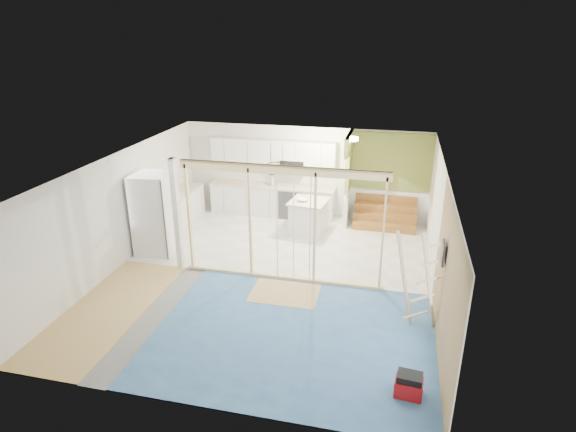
% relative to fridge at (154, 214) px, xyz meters
% --- Properties ---
extents(room, '(7.01, 8.01, 2.61)m').
position_rel_fridge_xyz_m(room, '(3.03, -0.66, 0.30)').
color(room, slate).
rests_on(room, ground).
extents(floor_overlays, '(7.00, 8.00, 0.03)m').
position_rel_fridge_xyz_m(floor_overlays, '(3.11, -0.60, -0.99)').
color(floor_overlays, silver).
rests_on(floor_overlays, room).
extents(stud_frame, '(4.66, 0.14, 2.60)m').
position_rel_fridge_xyz_m(stud_frame, '(2.76, -0.66, 0.61)').
color(stud_frame, beige).
rests_on(stud_frame, room).
extents(base_cabinets, '(4.45, 2.24, 0.93)m').
position_rel_fridge_xyz_m(base_cabinets, '(1.43, 2.70, -0.53)').
color(base_cabinets, silver).
rests_on(base_cabinets, room).
extents(upper_cabinets, '(3.60, 0.41, 0.85)m').
position_rel_fridge_xyz_m(upper_cabinets, '(2.19, 3.15, 0.82)').
color(upper_cabinets, silver).
rests_on(upper_cabinets, room).
extents(green_partition, '(2.25, 1.51, 2.60)m').
position_rel_fridge_xyz_m(green_partition, '(5.08, 2.99, -0.05)').
color(green_partition, olive).
rests_on(green_partition, room).
extents(pot_rack, '(0.52, 0.52, 0.72)m').
position_rel_fridge_xyz_m(pot_rack, '(2.73, 1.23, 1.00)').
color(pot_rack, black).
rests_on(pot_rack, room).
extents(sheathing_panel, '(0.02, 4.00, 2.60)m').
position_rel_fridge_xyz_m(sheathing_panel, '(6.51, -2.66, 0.30)').
color(sheathing_panel, '#A47F59').
rests_on(sheathing_panel, room).
extents(electrical_panel, '(0.04, 0.30, 0.40)m').
position_rel_fridge_xyz_m(electrical_panel, '(6.46, -2.06, 0.65)').
color(electrical_panel, '#3D3D42').
rests_on(electrical_panel, room).
extents(ceiling_light, '(0.32, 0.32, 0.08)m').
position_rel_fridge_xyz_m(ceiling_light, '(4.43, 2.34, 1.54)').
color(ceiling_light, '#FFEABF').
rests_on(ceiling_light, room).
extents(fridge, '(0.97, 0.94, 2.00)m').
position_rel_fridge_xyz_m(fridge, '(0.00, 0.00, 0.00)').
color(fridge, silver).
rests_on(fridge, room).
extents(island, '(1.06, 1.06, 0.92)m').
position_rel_fridge_xyz_m(island, '(3.41, 1.96, -0.54)').
color(island, white).
rests_on(island, room).
extents(bowl, '(0.30, 0.30, 0.07)m').
position_rel_fridge_xyz_m(bowl, '(3.26, 1.91, -0.04)').
color(bowl, silver).
rests_on(bowl, island).
extents(soap_bottle_a, '(0.15, 0.15, 0.33)m').
position_rel_fridge_xyz_m(soap_bottle_a, '(2.15, 2.98, 0.10)').
color(soap_bottle_a, '#A1A7B4').
rests_on(soap_bottle_a, base_cabinets).
extents(soap_bottle_b, '(0.10, 0.10, 0.20)m').
position_rel_fridge_xyz_m(soap_bottle_b, '(3.23, 3.10, 0.03)').
color(soap_bottle_b, silver).
rests_on(soap_bottle_b, base_cabinets).
extents(toolbox, '(0.44, 0.35, 0.39)m').
position_rel_fridge_xyz_m(toolbox, '(6.03, -3.72, -0.81)').
color(toolbox, maroon).
rests_on(toolbox, room).
extents(ladder, '(1.01, 0.22, 1.92)m').
position_rel_fridge_xyz_m(ladder, '(6.15, -1.88, -0.01)').
color(ladder, tan).
rests_on(ladder, room).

